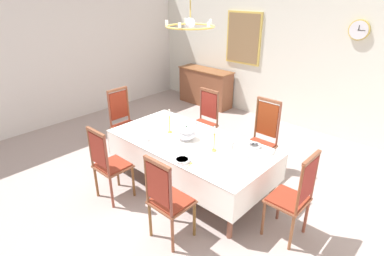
# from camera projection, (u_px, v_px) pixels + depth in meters

# --- Properties ---
(ground) EXTENTS (7.51, 6.50, 0.04)m
(ground) POSITION_uv_depth(u_px,v_px,m) (187.00, 187.00, 4.74)
(ground) COLOR #A4928D
(back_wall) EXTENTS (7.51, 0.08, 3.00)m
(back_wall) POSITION_uv_depth(u_px,v_px,m) (298.00, 55.00, 6.32)
(back_wall) COLOR silver
(back_wall) RESTS_ON ground
(left_wall) EXTENTS (0.08, 6.50, 3.00)m
(left_wall) POSITION_uv_depth(u_px,v_px,m) (53.00, 53.00, 6.46)
(left_wall) COLOR silver
(left_wall) RESTS_ON ground
(dining_table) EXTENTS (2.39, 1.20, 0.73)m
(dining_table) POSITION_uv_depth(u_px,v_px,m) (191.00, 146.00, 4.51)
(dining_table) COLOR brown
(dining_table) RESTS_ON ground
(tablecloth) EXTENTS (2.41, 1.22, 0.41)m
(tablecloth) POSITION_uv_depth(u_px,v_px,m) (191.00, 148.00, 4.52)
(tablecloth) COLOR white
(tablecloth) RESTS_ON dining_table
(chair_south_a) EXTENTS (0.44, 0.42, 1.10)m
(chair_south_a) POSITION_uv_depth(u_px,v_px,m) (108.00, 163.00, 4.24)
(chair_south_a) COLOR brown
(chair_south_a) RESTS_ON ground
(chair_north_a) EXTENTS (0.44, 0.42, 1.12)m
(chair_north_a) POSITION_uv_depth(u_px,v_px,m) (204.00, 120.00, 5.58)
(chair_north_a) COLOR brown
(chair_north_a) RESTS_ON ground
(chair_south_b) EXTENTS (0.44, 0.42, 1.12)m
(chair_south_b) POSITION_uv_depth(u_px,v_px,m) (167.00, 198.00, 3.52)
(chair_south_b) COLOR brown
(chair_south_b) RESTS_ON ground
(chair_north_b) EXTENTS (0.44, 0.42, 1.22)m
(chair_north_b) POSITION_uv_depth(u_px,v_px,m) (262.00, 138.00, 4.85)
(chair_north_b) COLOR brown
(chair_north_b) RESTS_ON ground
(chair_head_west) EXTENTS (0.42, 0.44, 1.16)m
(chair_head_west) POSITION_uv_depth(u_px,v_px,m) (124.00, 121.00, 5.53)
(chair_head_west) COLOR brown
(chair_head_west) RESTS_ON ground
(chair_head_east) EXTENTS (0.42, 0.44, 1.15)m
(chair_head_east) POSITION_uv_depth(u_px,v_px,m) (294.00, 195.00, 3.55)
(chair_head_east) COLOR brown
(chair_head_east) RESTS_ON ground
(soup_tureen) EXTENTS (0.27, 0.27, 0.22)m
(soup_tureen) POSITION_uv_depth(u_px,v_px,m) (186.00, 133.00, 4.49)
(soup_tureen) COLOR silver
(soup_tureen) RESTS_ON tablecloth
(candlestick_west) EXTENTS (0.07, 0.07, 0.37)m
(candlestick_west) POSITION_uv_depth(u_px,v_px,m) (170.00, 123.00, 4.68)
(candlestick_west) COLOR gold
(candlestick_west) RESTS_ON tablecloth
(candlestick_east) EXTENTS (0.07, 0.07, 0.36)m
(candlestick_east) POSITION_uv_depth(u_px,v_px,m) (214.00, 141.00, 4.16)
(candlestick_east) COLOR gold
(candlestick_east) RESTS_ON tablecloth
(bowl_near_left) EXTENTS (0.19, 0.19, 0.04)m
(bowl_near_left) POSITION_uv_depth(u_px,v_px,m) (182.00, 160.00, 3.94)
(bowl_near_left) COLOR silver
(bowl_near_left) RESTS_ON tablecloth
(bowl_near_right) EXTENTS (0.15, 0.15, 0.04)m
(bowl_near_right) POSITION_uv_depth(u_px,v_px,m) (192.00, 122.00, 5.06)
(bowl_near_right) COLOR silver
(bowl_near_right) RESTS_ON tablecloth
(bowl_far_left) EXTENTS (0.19, 0.19, 0.04)m
(bowl_far_left) POSITION_uv_depth(u_px,v_px,m) (142.00, 139.00, 4.49)
(bowl_far_left) COLOR silver
(bowl_far_left) RESTS_ON tablecloth
(bowl_far_right) EXTENTS (0.17, 0.17, 0.04)m
(bowl_far_right) POSITION_uv_depth(u_px,v_px,m) (255.00, 145.00, 4.31)
(bowl_far_right) COLOR silver
(bowl_far_right) RESTS_ON tablecloth
(spoon_primary) EXTENTS (0.06, 0.17, 0.01)m
(spoon_primary) POSITION_uv_depth(u_px,v_px,m) (191.00, 164.00, 3.89)
(spoon_primary) COLOR gold
(spoon_primary) RESTS_ON tablecloth
(spoon_secondary) EXTENTS (0.06, 0.17, 0.01)m
(spoon_secondary) POSITION_uv_depth(u_px,v_px,m) (188.00, 121.00, 5.15)
(spoon_secondary) COLOR gold
(spoon_secondary) RESTS_ON tablecloth
(sideboard) EXTENTS (1.44, 0.48, 0.90)m
(sideboard) POSITION_uv_depth(u_px,v_px,m) (206.00, 87.00, 7.88)
(sideboard) COLOR brown
(sideboard) RESTS_ON ground
(mounted_clock) EXTENTS (0.35, 0.06, 0.35)m
(mounted_clock) POSITION_uv_depth(u_px,v_px,m) (359.00, 30.00, 5.39)
(mounted_clock) COLOR #D1B251
(framed_painting) EXTENTS (0.89, 0.05, 1.14)m
(framed_painting) POSITION_uv_depth(u_px,v_px,m) (243.00, 38.00, 7.00)
(framed_painting) COLOR #D1B251
(chandelier) EXTENTS (0.61, 0.61, 0.66)m
(chandelier) POSITION_uv_depth(u_px,v_px,m) (190.00, 25.00, 3.83)
(chandelier) COLOR gold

